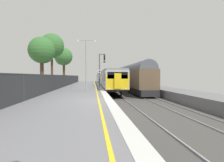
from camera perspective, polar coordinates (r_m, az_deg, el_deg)
ground at (r=14.46m, az=8.16°, el=-7.86°), size 17.40×110.00×1.21m
commuter_train_at_platform at (r=53.42m, az=-2.45°, el=0.91°), size 2.83×61.95×3.81m
freight_train_adjacent_track at (r=43.08m, az=3.65°, el=1.24°), size 2.60×39.37×4.76m
signal_gantry at (r=33.79m, az=-3.22°, el=4.31°), size 1.10×0.24×5.53m
speed_limit_sign at (r=29.93m, az=-3.60°, el=1.47°), size 0.59×0.08×2.76m
platform_lamp_mid at (r=21.49m, az=-7.49°, el=5.76°), size 2.00×0.20×5.69m
platform_back_fence at (r=14.67m, az=-24.25°, el=-1.57°), size 0.07×99.00×1.89m
background_tree_left at (r=33.51m, az=-17.14°, el=9.49°), size 3.92×3.92×8.53m
background_tree_centre at (r=24.86m, az=-19.50°, el=8.05°), size 3.10×3.15×6.33m
background_tree_right at (r=46.33m, az=-14.00°, el=6.69°), size 4.03×4.03×8.19m
background_tree_back at (r=53.32m, az=-13.55°, el=6.64°), size 4.03×4.03×8.81m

